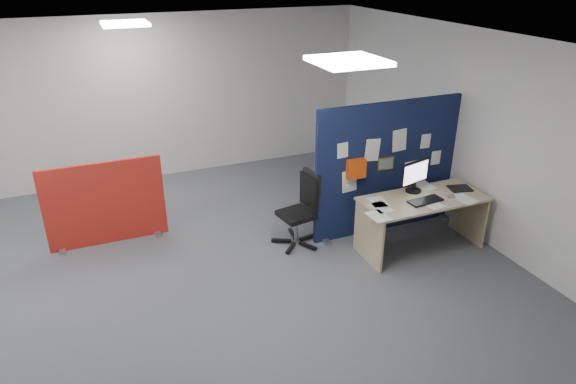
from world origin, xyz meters
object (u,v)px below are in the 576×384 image
object	(u,v)px
monitor_main	(415,175)
red_divider	(105,204)
navy_divider	(389,168)
office_chair	(303,205)
main_desk	(420,209)

from	to	relation	value
monitor_main	red_divider	size ratio (longest dim) A/B	0.31
navy_divider	red_divider	xyz separation A→B (m)	(-3.61, 1.07, -0.35)
navy_divider	office_chair	distance (m)	1.28
main_desk	monitor_main	world-z (taller)	monitor_main
main_desk	red_divider	world-z (taller)	red_divider
monitor_main	office_chair	size ratio (longest dim) A/B	0.48
monitor_main	navy_divider	bearing A→B (deg)	89.69
red_divider	office_chair	world-z (taller)	red_divider
main_desk	office_chair	world-z (taller)	office_chair
navy_divider	office_chair	size ratio (longest dim) A/B	2.28
monitor_main	red_divider	xyz separation A→B (m)	(-3.71, 1.51, -0.40)
main_desk	office_chair	size ratio (longest dim) A/B	1.66
office_chair	main_desk	bearing A→B (deg)	-37.23
red_divider	office_chair	size ratio (longest dim) A/B	1.57
main_desk	monitor_main	xyz separation A→B (m)	(-0.01, 0.18, 0.41)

